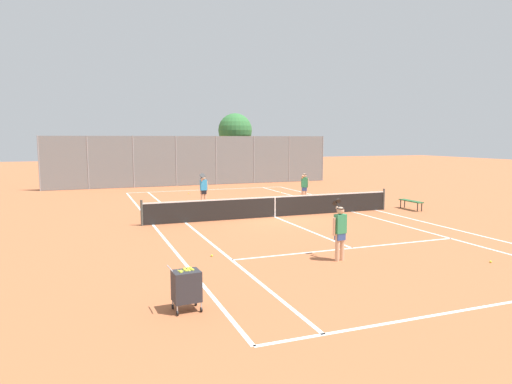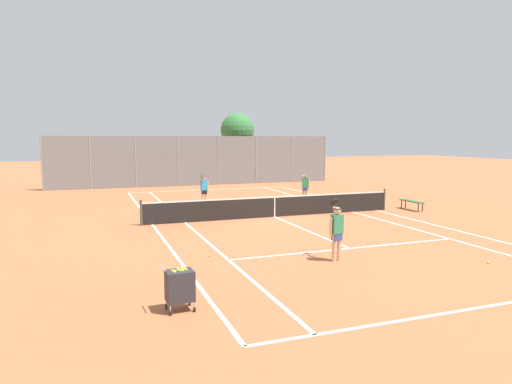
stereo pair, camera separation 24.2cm
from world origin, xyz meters
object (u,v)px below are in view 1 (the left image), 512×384
loose_tennis_ball_0 (280,192)px  loose_tennis_ball_1 (212,256)px  player_near_side (340,230)px  tree_behind_left (236,131)px  courtside_bench (411,202)px  ball_cart (186,286)px  loose_tennis_ball_5 (154,203)px  loose_tennis_ball_2 (188,194)px  loose_tennis_ball_3 (491,262)px  player_far_right (304,186)px  tennis_net (275,206)px  player_far_left (204,188)px

loose_tennis_ball_0 → loose_tennis_ball_1: 16.70m
player_near_side → loose_tennis_ball_0: 16.92m
loose_tennis_ball_0 → tree_behind_left: (0.33, 10.31, 4.13)m
courtside_bench → ball_cart: bearing=-145.2°
courtside_bench → loose_tennis_ball_5: bearing=149.8°
loose_tennis_ball_2 → tree_behind_left: bearing=55.2°
loose_tennis_ball_3 → courtside_bench: courtside_bench is taller
ball_cart → player_far_right: 17.05m
tree_behind_left → loose_tennis_ball_1: bearing=-110.0°
player_near_side → loose_tennis_ball_1: (-3.39, 1.76, -0.89)m
tennis_net → ball_cart: (-6.22, -9.85, 0.03)m
player_far_right → loose_tennis_ball_1: (-8.15, -9.91, -0.88)m
player_far_right → loose_tennis_ball_5: player_far_right is taller
player_far_left → tennis_net: bearing=-65.2°
ball_cart → tree_behind_left: (10.60, 28.66, 3.63)m
player_far_right → loose_tennis_ball_0: player_far_right is taller
player_near_side → loose_tennis_ball_2: size_ratio=26.88×
ball_cart → loose_tennis_ball_3: size_ratio=14.58×
tennis_net → courtside_bench: tennis_net is taller
ball_cart → loose_tennis_ball_5: 16.35m
tennis_net → loose_tennis_ball_0: bearing=64.6°
tree_behind_left → loose_tennis_ball_0: bearing=-91.9°
player_far_left → loose_tennis_ball_1: (-2.42, -10.46, -0.89)m
ball_cart → player_near_side: player_near_side is taller
tennis_net → player_far_left: size_ratio=6.76×
player_far_left → tree_behind_left: size_ratio=0.31×
player_far_left → courtside_bench: (9.42, -5.11, -0.52)m
tennis_net → loose_tennis_ball_2: bearing=100.4°
player_far_left → loose_tennis_ball_3: bearing=-70.6°
courtside_bench → tree_behind_left: bearing=98.5°
ball_cart → loose_tennis_ball_1: size_ratio=14.58×
loose_tennis_ball_0 → loose_tennis_ball_5: size_ratio=1.00×
ball_cart → player_near_side: size_ratio=0.54×
ball_cart → tree_behind_left: size_ratio=0.17×
player_far_right → tree_behind_left: 15.09m
tennis_net → loose_tennis_ball_3: bearing=-73.5°
player_near_side → loose_tennis_ball_2: (-0.64, 17.48, -0.89)m
loose_tennis_ball_1 → loose_tennis_ball_2: size_ratio=1.00×
ball_cart → player_far_right: (9.79, 13.95, 0.38)m
ball_cart → loose_tennis_ball_0: ball_cart is taller
player_far_right → loose_tennis_ball_5: (-8.09, 2.29, -0.88)m
loose_tennis_ball_0 → tree_behind_left: bearing=88.1°
loose_tennis_ball_3 → ball_cart: bearing=-176.8°
tree_behind_left → ball_cart: bearing=-110.3°
loose_tennis_ball_3 → courtside_bench: bearing=63.2°
player_far_right → courtside_bench: (3.70, -4.56, -0.50)m
loose_tennis_ball_2 → loose_tennis_ball_3: 19.80m
player_far_right → loose_tennis_ball_3: player_far_right is taller
loose_tennis_ball_2 → courtside_bench: 13.79m
player_far_left → loose_tennis_ball_3: (4.93, -14.00, -0.89)m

